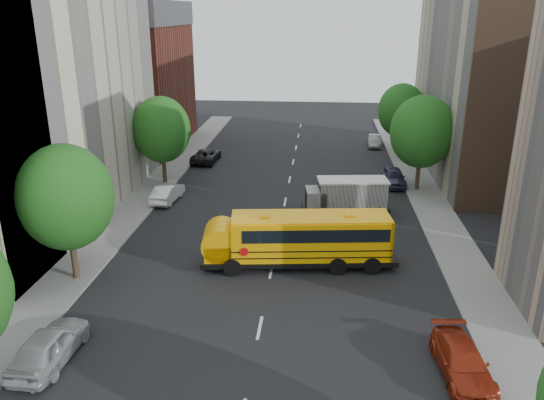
# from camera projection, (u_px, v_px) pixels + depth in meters

# --- Properties ---
(ground) EXTENTS (120.00, 120.00, 0.00)m
(ground) POSITION_uv_depth(u_px,v_px,m) (274.00, 256.00, 33.17)
(ground) COLOR black
(ground) RESTS_ON ground
(sidewalk_left) EXTENTS (3.00, 80.00, 0.12)m
(sidewalk_left) POSITION_uv_depth(u_px,v_px,m) (124.00, 219.00, 38.83)
(sidewalk_left) COLOR slate
(sidewalk_left) RESTS_ON ground
(sidewalk_right) EXTENTS (3.00, 80.00, 0.12)m
(sidewalk_right) POSITION_uv_depth(u_px,v_px,m) (445.00, 231.00, 36.84)
(sidewalk_right) COLOR slate
(sidewalk_right) RESTS_ON ground
(lane_markings) EXTENTS (0.15, 64.00, 0.01)m
(lane_markings) POSITION_uv_depth(u_px,v_px,m) (285.00, 202.00, 42.54)
(lane_markings) COLOR silver
(lane_markings) RESTS_ON ground
(building_left_cream) EXTENTS (10.00, 26.00, 20.00)m
(building_left_cream) POSITION_uv_depth(u_px,v_px,m) (25.00, 79.00, 36.97)
(building_left_cream) COLOR beige
(building_left_cream) RESTS_ON ground
(building_left_redbrick) EXTENTS (10.00, 15.00, 13.00)m
(building_left_redbrick) POSITION_uv_depth(u_px,v_px,m) (135.00, 87.00, 58.78)
(building_left_redbrick) COLOR maroon
(building_left_redbrick) RESTS_ON ground
(building_right_far) EXTENTS (10.00, 22.00, 18.00)m
(building_right_far) POSITION_uv_depth(u_px,v_px,m) (494.00, 76.00, 47.33)
(building_right_far) COLOR tan
(building_right_far) RESTS_ON ground
(building_right_sidewall) EXTENTS (10.10, 0.30, 18.00)m
(building_right_sidewall) POSITION_uv_depth(u_px,v_px,m) (542.00, 94.00, 37.02)
(building_right_sidewall) COLOR brown
(building_right_sidewall) RESTS_ON ground
(street_tree_1) EXTENTS (5.12, 5.12, 7.90)m
(street_tree_1) POSITION_uv_depth(u_px,v_px,m) (66.00, 197.00, 28.70)
(street_tree_1) COLOR #38281C
(street_tree_1) RESTS_ON ground
(street_tree_2) EXTENTS (4.99, 4.99, 7.71)m
(street_tree_2) POSITION_uv_depth(u_px,v_px,m) (161.00, 130.00, 45.61)
(street_tree_2) COLOR #38281C
(street_tree_2) RESTS_ON ground
(street_tree_4) EXTENTS (5.25, 5.25, 8.10)m
(street_tree_4) POSITION_uv_depth(u_px,v_px,m) (422.00, 132.00, 43.63)
(street_tree_4) COLOR #38281C
(street_tree_4) RESTS_ON ground
(street_tree_5) EXTENTS (4.86, 4.86, 7.51)m
(street_tree_5) POSITION_uv_depth(u_px,v_px,m) (402.00, 111.00, 55.01)
(street_tree_5) COLOR #38281C
(street_tree_5) RESTS_ON ground
(school_bus) EXTENTS (11.82, 3.99, 3.27)m
(school_bus) POSITION_uv_depth(u_px,v_px,m) (297.00, 237.00, 31.40)
(school_bus) COLOR black
(school_bus) RESTS_ON ground
(safari_truck) EXTENTS (6.62, 3.03, 2.74)m
(safari_truck) POSITION_uv_depth(u_px,v_px,m) (346.00, 196.00, 39.57)
(safari_truck) COLOR black
(safari_truck) RESTS_ON ground
(parked_car_0) EXTENTS (2.04, 4.78, 1.61)m
(parked_car_0) POSITION_uv_depth(u_px,v_px,m) (49.00, 345.00, 22.97)
(parked_car_0) COLOR #AFAFB6
(parked_car_0) RESTS_ON ground
(parked_car_1) EXTENTS (1.85, 4.38, 1.41)m
(parked_car_1) POSITION_uv_depth(u_px,v_px,m) (167.00, 193.00, 42.52)
(parked_car_1) COLOR white
(parked_car_1) RESTS_ON ground
(parked_car_2) EXTENTS (2.52, 5.01, 1.36)m
(parked_car_2) POSITION_uv_depth(u_px,v_px,m) (206.00, 155.00, 53.62)
(parked_car_2) COLOR black
(parked_car_2) RESTS_ON ground
(parked_car_3) EXTENTS (2.21, 4.73, 1.34)m
(parked_car_3) POSITION_uv_depth(u_px,v_px,m) (462.00, 362.00, 22.13)
(parked_car_3) COLOR maroon
(parked_car_3) RESTS_ON ground
(parked_car_4) EXTENTS (2.00, 4.50, 1.50)m
(parked_car_4) POSITION_uv_depth(u_px,v_px,m) (394.00, 177.00, 46.44)
(parked_car_4) COLOR #343055
(parked_car_4) RESTS_ON ground
(parked_car_5) EXTENTS (1.65, 3.99, 1.28)m
(parked_car_5) POSITION_uv_depth(u_px,v_px,m) (375.00, 141.00, 59.82)
(parked_car_5) COLOR gray
(parked_car_5) RESTS_ON ground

